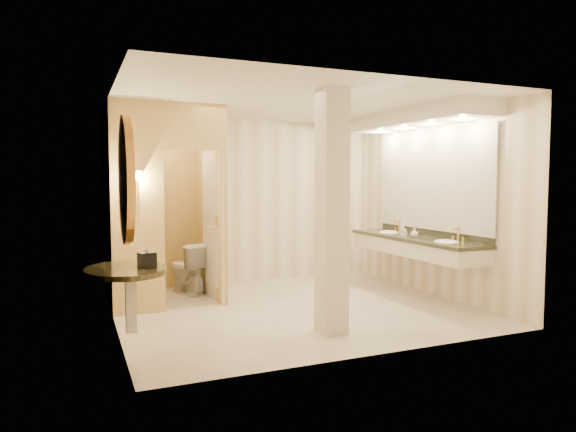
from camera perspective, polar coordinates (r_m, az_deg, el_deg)
name	(u,v)px	position (r m, az deg, el deg)	size (l,w,h in m)	color
floor	(293,308)	(6.94, 0.60, -10.18)	(4.50, 4.50, 0.00)	#F1E3D0
ceiling	(294,103)	(6.80, 0.62, 12.46)	(4.50, 4.50, 0.00)	silver
wall_back	(246,201)	(8.61, -4.70, 1.66)	(4.50, 0.02, 2.70)	white
wall_front	(377,217)	(4.97, 9.83, -0.09)	(4.50, 0.02, 2.70)	white
wall_left	(113,211)	(6.20, -18.85, 0.55)	(0.02, 4.00, 2.70)	white
wall_right	(432,204)	(7.91, 15.75, 1.32)	(0.02, 4.00, 2.70)	white
toilet_closet	(194,203)	(7.32, -10.45, 1.47)	(1.50, 1.55, 2.70)	#D3BB6E
wall_sconce	(137,178)	(6.64, -16.38, 4.12)	(0.14, 0.14, 0.42)	gold
vanity	(418,185)	(7.73, 14.21, 3.36)	(0.75, 2.71, 2.09)	beige
console_shelf	(127,219)	(5.05, -17.50, -0.28)	(0.94, 0.94, 1.92)	black
pillar	(332,212)	(5.69, 4.90, 0.46)	(0.29, 0.29, 2.70)	beige
tissue_box	(147,260)	(5.03, -15.40, -4.75)	(0.14, 0.14, 0.14)	black
toilet	(188,268)	(7.87, -11.02, -5.68)	(0.43, 0.76, 0.77)	white
soap_bottle_a	(403,231)	(7.85, 12.71, -1.58)	(0.07, 0.07, 0.15)	beige
soap_bottle_b	(414,233)	(7.63, 13.84, -1.82)	(0.10, 0.10, 0.13)	silver
soap_bottle_c	(402,228)	(7.99, 12.56, -1.36)	(0.07, 0.07, 0.18)	#C6B28C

